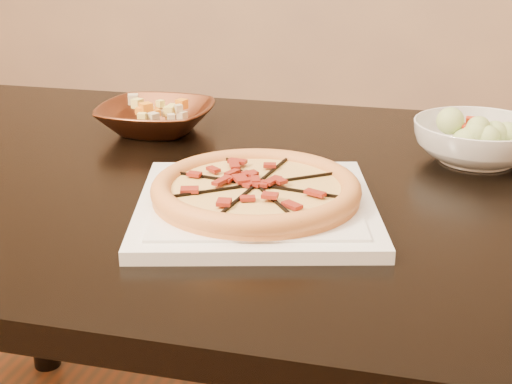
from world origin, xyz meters
TOP-DOWN VIEW (x-y plane):
  - dining_table at (0.07, -0.09)m, footprint 1.51×1.00m
  - plate at (0.14, -0.23)m, footprint 0.40×0.40m
  - pizza at (0.14, -0.23)m, footprint 0.29×0.29m
  - bronze_bowl at (-0.15, 0.10)m, footprint 0.23×0.23m
  - mixed_dish at (-0.15, 0.10)m, footprint 0.11×0.10m
  - salad_bowl at (0.43, 0.08)m, footprint 0.28×0.28m
  - salad at (0.43, 0.08)m, footprint 0.12×0.10m

SIDE VIEW (x-z plane):
  - dining_table at x=0.07m, z-range 0.28..1.03m
  - plate at x=0.14m, z-range 0.75..0.77m
  - bronze_bowl at x=-0.15m, z-range 0.75..0.80m
  - salad_bowl at x=0.43m, z-range 0.75..0.82m
  - pizza at x=0.14m, z-range 0.77..0.80m
  - mixed_dish at x=-0.15m, z-range 0.80..0.83m
  - salad at x=0.43m, z-range 0.82..0.85m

